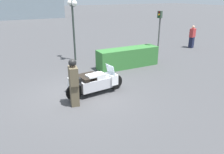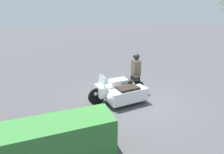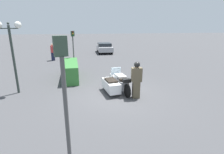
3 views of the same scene
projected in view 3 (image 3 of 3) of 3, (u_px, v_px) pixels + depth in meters
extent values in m
plane|color=#424244|center=(119.00, 96.00, 8.94)|extent=(160.00, 160.00, 0.00)
cylinder|color=black|center=(114.00, 80.00, 10.40)|extent=(0.69, 0.17, 0.68)
cylinder|color=black|center=(127.00, 91.00, 8.63)|extent=(0.69, 0.17, 0.68)
cylinder|color=black|center=(111.00, 88.00, 9.19)|extent=(0.54, 0.15, 0.53)
cube|color=#B7B7BC|center=(120.00, 83.00, 9.48)|extent=(1.41, 0.58, 0.45)
cube|color=white|center=(120.00, 77.00, 9.39)|extent=(0.79, 0.49, 0.24)
cube|color=black|center=(123.00, 79.00, 9.11)|extent=(0.59, 0.47, 0.12)
cube|color=white|center=(116.00, 77.00, 10.16)|extent=(0.38, 0.63, 0.44)
cube|color=silver|center=(116.00, 71.00, 10.00)|extent=(0.17, 0.58, 0.40)
sphere|color=white|center=(114.00, 77.00, 10.41)|extent=(0.18, 0.18, 0.18)
cube|color=white|center=(111.00, 85.00, 9.21)|extent=(1.60, 0.75, 0.50)
sphere|color=white|center=(107.00, 81.00, 9.80)|extent=(0.48, 0.47, 0.48)
cube|color=black|center=(111.00, 80.00, 9.13)|extent=(0.90, 0.59, 0.09)
cube|color=black|center=(127.00, 81.00, 8.60)|extent=(0.28, 0.42, 0.18)
cube|color=brown|center=(136.00, 90.00, 8.57)|extent=(0.35, 0.39, 0.85)
cube|color=brown|center=(137.00, 75.00, 8.36)|extent=(0.37, 0.54, 0.67)
sphere|color=tan|center=(137.00, 65.00, 8.24)|extent=(0.23, 0.23, 0.23)
sphere|color=black|center=(137.00, 65.00, 8.22)|extent=(0.29, 0.29, 0.29)
cube|color=#337033|center=(71.00, 70.00, 11.87)|extent=(3.65, 0.92, 1.10)
cylinder|color=#2D3833|center=(14.00, 61.00, 8.86)|extent=(0.12, 0.12, 3.47)
cylinder|color=#2D3833|center=(9.00, 28.00, 8.42)|extent=(0.05, 0.85, 0.05)
sphere|color=white|center=(18.00, 25.00, 8.46)|extent=(0.33, 0.33, 0.33)
sphere|color=#2D3833|center=(8.00, 23.00, 8.36)|extent=(0.12, 0.12, 0.12)
cylinder|color=#4C4C4C|center=(74.00, 54.00, 13.53)|extent=(0.09, 0.09, 2.69)
cube|color=#334738|center=(73.00, 34.00, 13.05)|extent=(0.19, 0.28, 0.40)
sphere|color=#410707|center=(73.00, 32.00, 12.96)|extent=(0.11, 0.11, 0.11)
sphere|color=orange|center=(73.00, 34.00, 12.99)|extent=(0.11, 0.11, 0.11)
sphere|color=#07350F|center=(73.00, 35.00, 13.03)|extent=(0.11, 0.11, 0.11)
cylinder|color=#4C4C4C|center=(67.00, 121.00, 3.79)|extent=(0.09, 0.09, 2.83)
cube|color=#334738|center=(60.00, 46.00, 3.39)|extent=(0.20, 0.29, 0.40)
sphere|color=#410707|center=(59.00, 39.00, 3.42)|extent=(0.11, 0.11, 0.11)
sphere|color=#462D06|center=(60.00, 46.00, 3.45)|extent=(0.11, 0.11, 0.11)
sphere|color=green|center=(60.00, 52.00, 3.49)|extent=(0.11, 0.11, 0.11)
cube|color=#9E9EA3|center=(104.00, 48.00, 23.38)|extent=(4.11, 1.97, 0.58)
cube|color=black|center=(104.00, 45.00, 23.24)|extent=(2.17, 1.74, 0.41)
cylinder|color=black|center=(98.00, 49.00, 24.51)|extent=(0.61, 0.24, 0.60)
cylinder|color=black|center=(109.00, 49.00, 24.77)|extent=(0.61, 0.24, 0.60)
cylinder|color=black|center=(100.00, 52.00, 22.15)|extent=(0.61, 0.24, 0.60)
cylinder|color=black|center=(112.00, 52.00, 22.41)|extent=(0.61, 0.24, 0.60)
cube|color=#191E38|center=(53.00, 56.00, 18.09)|extent=(0.42, 0.39, 0.84)
cube|color=#B23333|center=(52.00, 49.00, 17.88)|extent=(0.56, 0.43, 0.66)
sphere|color=tan|center=(52.00, 45.00, 17.76)|extent=(0.23, 0.23, 0.23)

